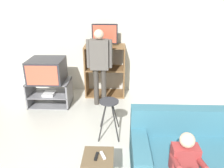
% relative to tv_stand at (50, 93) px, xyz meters
% --- Properties ---
extents(wall_back, '(6.40, 0.06, 2.60)m').
position_rel_tv_stand_xyz_m(wall_back, '(1.56, 0.87, 1.03)').
color(wall_back, beige).
rests_on(wall_back, ground_plane).
extents(tv_stand, '(0.90, 0.58, 0.55)m').
position_rel_tv_stand_xyz_m(tv_stand, '(0.00, 0.00, 0.00)').
color(tv_stand, slate).
rests_on(tv_stand, ground_plane).
extents(television_main, '(0.72, 0.67, 0.49)m').
position_rel_tv_stand_xyz_m(television_main, '(-0.01, 0.00, 0.52)').
color(television_main, '#2D2D33').
rests_on(television_main, tv_stand).
extents(media_shelf, '(0.93, 0.51, 1.21)m').
position_rel_tv_stand_xyz_m(media_shelf, '(1.19, 0.55, 0.35)').
color(media_shelf, brown).
rests_on(media_shelf, ground_plane).
extents(television_flat, '(0.57, 0.20, 0.48)m').
position_rel_tv_stand_xyz_m(television_flat, '(1.19, 0.54, 1.17)').
color(television_flat, black).
rests_on(television_flat, media_shelf).
extents(folding_stool, '(0.36, 0.46, 0.66)m').
position_rel_tv_stand_xyz_m(folding_stool, '(1.36, -1.11, 0.25)').
color(folding_stool, black).
rests_on(folding_stool, ground_plane).
extents(snack_table, '(0.39, 0.39, 0.42)m').
position_rel_tv_stand_xyz_m(snack_table, '(1.27, -2.17, 0.09)').
color(snack_table, brown).
rests_on(snack_table, ground_plane).
extents(remote_control_black, '(0.05, 0.15, 0.02)m').
position_rel_tv_stand_xyz_m(remote_control_black, '(1.25, -2.19, 0.16)').
color(remote_control_black, black).
rests_on(remote_control_black, snack_table).
extents(remote_control_white, '(0.09, 0.15, 0.02)m').
position_rel_tv_stand_xyz_m(remote_control_white, '(1.32, -2.17, 0.16)').
color(remote_control_white, silver).
rests_on(remote_control_white, snack_table).
extents(couch, '(1.80, 0.92, 0.80)m').
position_rel_tv_stand_xyz_m(couch, '(2.60, -1.89, -0.01)').
color(couch, teal).
rests_on(couch, ground_plane).
extents(person_standing_adult, '(0.53, 0.20, 1.65)m').
position_rel_tv_stand_xyz_m(person_standing_adult, '(1.11, 0.02, 0.73)').
color(person_standing_adult, '#3D3833').
rests_on(person_standing_adult, ground_plane).
extents(person_seated_child, '(0.33, 0.43, 0.90)m').
position_rel_tv_stand_xyz_m(person_seated_child, '(2.27, -2.42, 0.26)').
color(person_seated_child, '#2D2D38').
rests_on(person_seated_child, ground_plane).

